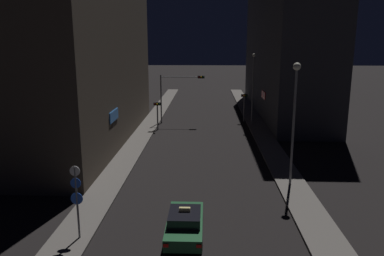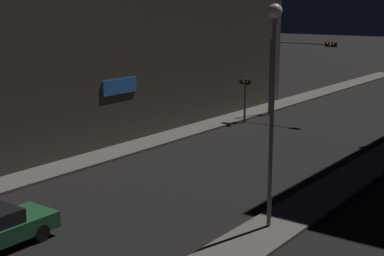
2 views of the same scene
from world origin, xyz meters
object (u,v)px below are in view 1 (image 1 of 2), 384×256
Objects in this scene: street_lamp_near_block at (295,104)px; sign_pole_left at (77,196)px; taxi at (185,223)px; traffic_light_right_kerb at (244,101)px; traffic_light_left_kerb at (157,109)px; street_lamp_far_block at (253,84)px; traffic_light_overhead at (177,88)px.

sign_pole_left is at bearing -147.05° from street_lamp_near_block.
traffic_light_right_kerb is (5.71, 28.92, 1.79)m from taxi.
traffic_light_left_kerb is 0.39× the size of street_lamp_far_block.
traffic_light_right_kerb is at bearing 69.58° from sign_pole_left.
street_lamp_far_block is at bearing -5.35° from traffic_light_overhead.
street_lamp_near_block is (1.14, -21.63, 3.17)m from traffic_light_right_kerb.
taxi is 27.91m from traffic_light_overhead.
traffic_light_right_kerb is (8.16, 1.33, -1.71)m from traffic_light_overhead.
taxi is at bearing -101.18° from traffic_light_right_kerb.
traffic_light_left_kerb reaches higher than taxi.
sign_pole_left is (-2.82, -28.15, -1.88)m from traffic_light_overhead.
taxi is 0.54× the size of street_lamp_near_block.
traffic_light_left_kerb is at bearing 100.43° from taxi.
traffic_light_left_kerb is 0.85× the size of sign_pole_left.
taxi is 29.53m from traffic_light_right_kerb.
traffic_light_overhead is 0.71× the size of street_lamp_far_block.
street_lamp_near_block is (12.12, 7.86, 3.34)m from sign_pole_left.
street_lamp_far_block is (6.44, 26.75, 4.22)m from taxi.
taxi is at bearing -79.57° from traffic_light_left_kerb.
street_lamp_near_block reaches higher than street_lamp_far_block.
traffic_light_overhead is at bearing 84.29° from sign_pole_left.
taxi is 1.39× the size of traffic_light_left_kerb.
sign_pole_left is (-0.86, -24.51, 0.03)m from traffic_light_left_kerb.
street_lamp_near_block reaches higher than traffic_light_right_kerb.
traffic_light_overhead reaches higher than traffic_light_left_kerb.
street_lamp_far_block is (11.70, 27.32, 2.60)m from sign_pole_left.
traffic_light_left_kerb is (-1.96, -3.64, -1.91)m from traffic_light_overhead.
traffic_light_overhead is 1.83× the size of traffic_light_left_kerb.
street_lamp_far_block is (10.84, 2.81, 2.63)m from traffic_light_left_kerb.
traffic_light_right_kerb is at bearing 9.29° from traffic_light_overhead.
street_lamp_near_block is (6.86, 7.29, 4.96)m from taxi.
sign_pole_left is (-10.98, -29.49, -0.17)m from traffic_light_right_kerb.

